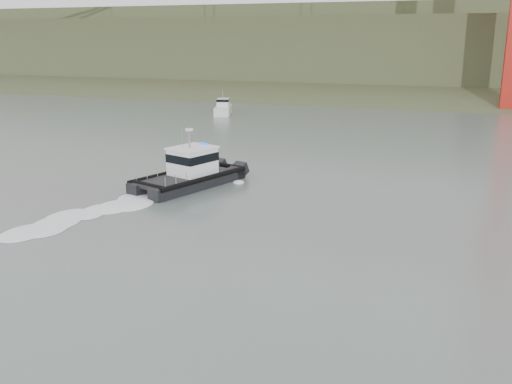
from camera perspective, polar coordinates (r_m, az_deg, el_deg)
ground at (r=26.64m, az=-7.07°, el=-9.50°), size 400.00×400.00×0.00m
headlands at (r=147.45m, az=15.96°, el=13.09°), size 500.00×105.36×27.12m
patrol_boat at (r=44.05m, az=-6.60°, el=2.08°), size 6.28×10.05×4.59m
motorboat at (r=85.77m, az=-3.31°, el=8.37°), size 4.11×6.88×3.59m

